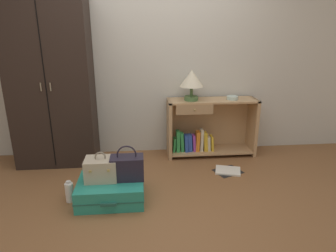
{
  "coord_description": "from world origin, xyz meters",
  "views": [
    {
      "loc": [
        -0.14,
        -2.31,
        1.57
      ],
      "look_at": [
        0.15,
        0.8,
        0.55
      ],
      "focal_mm": 31.79,
      "sensor_mm": 36.0,
      "label": 1
    }
  ],
  "objects_px": {
    "train_case": "(101,169)",
    "suitcase_large": "(111,190)",
    "bowl": "(232,98)",
    "bottle": "(69,192)",
    "open_book_on_floor": "(228,171)",
    "table_lamp": "(192,80)",
    "wardrobe": "(52,83)",
    "bookshelf": "(207,128)",
    "handbag": "(127,167)"
  },
  "relations": [
    {
      "from": "table_lamp",
      "to": "handbag",
      "type": "xyz_separation_m",
      "value": [
        -0.77,
        -0.96,
        -0.67
      ]
    },
    {
      "from": "train_case",
      "to": "bowl",
      "type": "bearing_deg",
      "value": 31.58
    },
    {
      "from": "bottle",
      "to": "open_book_on_floor",
      "type": "xyz_separation_m",
      "value": [
        1.68,
        0.47,
        -0.09
      ]
    },
    {
      "from": "bottle",
      "to": "table_lamp",
      "type": "bearing_deg",
      "value": 36.48
    },
    {
      "from": "wardrobe",
      "to": "bookshelf",
      "type": "distance_m",
      "value": 1.96
    },
    {
      "from": "train_case",
      "to": "suitcase_large",
      "type": "bearing_deg",
      "value": -19.74
    },
    {
      "from": "bookshelf",
      "to": "bowl",
      "type": "distance_m",
      "value": 0.5
    },
    {
      "from": "bowl",
      "to": "suitcase_large",
      "type": "distance_m",
      "value": 1.86
    },
    {
      "from": "bowl",
      "to": "train_case",
      "type": "distance_m",
      "value": 1.85
    },
    {
      "from": "open_book_on_floor",
      "to": "bowl",
      "type": "bearing_deg",
      "value": 72.82
    },
    {
      "from": "wardrobe",
      "to": "suitcase_large",
      "type": "distance_m",
      "value": 1.47
    },
    {
      "from": "bookshelf",
      "to": "wardrobe",
      "type": "bearing_deg",
      "value": -178.06
    },
    {
      "from": "table_lamp",
      "to": "bowl",
      "type": "bearing_deg",
      "value": -0.69
    },
    {
      "from": "train_case",
      "to": "wardrobe",
      "type": "bearing_deg",
      "value": 124.11
    },
    {
      "from": "wardrobe",
      "to": "bottle",
      "type": "bearing_deg",
      "value": -71.63
    },
    {
      "from": "bowl",
      "to": "suitcase_large",
      "type": "height_order",
      "value": "bowl"
    },
    {
      "from": "bottle",
      "to": "handbag",
      "type": "bearing_deg",
      "value": 2.0
    },
    {
      "from": "bowl",
      "to": "bottle",
      "type": "height_order",
      "value": "bowl"
    },
    {
      "from": "bowl",
      "to": "suitcase_large",
      "type": "xyz_separation_m",
      "value": [
        -1.45,
        -0.97,
        -0.65
      ]
    },
    {
      "from": "bottle",
      "to": "bowl",
      "type": "bearing_deg",
      "value": 27.82
    },
    {
      "from": "handbag",
      "to": "open_book_on_floor",
      "type": "bearing_deg",
      "value": 21.69
    },
    {
      "from": "handbag",
      "to": "suitcase_large",
      "type": "bearing_deg",
      "value": -172.96
    },
    {
      "from": "bowl",
      "to": "open_book_on_floor",
      "type": "xyz_separation_m",
      "value": [
        -0.15,
        -0.5,
        -0.75
      ]
    },
    {
      "from": "table_lamp",
      "to": "train_case",
      "type": "bearing_deg",
      "value": -136.91
    },
    {
      "from": "bookshelf",
      "to": "train_case",
      "type": "height_order",
      "value": "bookshelf"
    },
    {
      "from": "bowl",
      "to": "handbag",
      "type": "xyz_separation_m",
      "value": [
        -1.29,
        -0.95,
        -0.43
      ]
    },
    {
      "from": "train_case",
      "to": "bottle",
      "type": "xyz_separation_m",
      "value": [
        -0.31,
        -0.03,
        -0.21
      ]
    },
    {
      "from": "suitcase_large",
      "to": "handbag",
      "type": "relative_size",
      "value": 1.85
    },
    {
      "from": "bookshelf",
      "to": "train_case",
      "type": "bearing_deg",
      "value": -141.57
    },
    {
      "from": "table_lamp",
      "to": "handbag",
      "type": "bearing_deg",
      "value": -128.72
    },
    {
      "from": "bowl",
      "to": "train_case",
      "type": "height_order",
      "value": "bowl"
    },
    {
      "from": "bookshelf",
      "to": "handbag",
      "type": "xyz_separation_m",
      "value": [
        -0.99,
        -0.99,
        -0.03
      ]
    },
    {
      "from": "suitcase_large",
      "to": "bowl",
      "type": "bearing_deg",
      "value": 33.85
    },
    {
      "from": "table_lamp",
      "to": "train_case",
      "type": "xyz_separation_m",
      "value": [
        -1.01,
        -0.95,
        -0.68
      ]
    },
    {
      "from": "handbag",
      "to": "bottle",
      "type": "distance_m",
      "value": 0.6
    },
    {
      "from": "bookshelf",
      "to": "bottle",
      "type": "relative_size",
      "value": 5.3
    },
    {
      "from": "table_lamp",
      "to": "bottle",
      "type": "distance_m",
      "value": 1.87
    },
    {
      "from": "wardrobe",
      "to": "bottle",
      "type": "relative_size",
      "value": 9.21
    },
    {
      "from": "bowl",
      "to": "bookshelf",
      "type": "bearing_deg",
      "value": 172.02
    },
    {
      "from": "bowl",
      "to": "bottle",
      "type": "bearing_deg",
      "value": -152.18
    },
    {
      "from": "table_lamp",
      "to": "suitcase_large",
      "type": "relative_size",
      "value": 0.59
    },
    {
      "from": "suitcase_large",
      "to": "train_case",
      "type": "relative_size",
      "value": 2.11
    },
    {
      "from": "table_lamp",
      "to": "suitcase_large",
      "type": "xyz_separation_m",
      "value": [
        -0.93,
        -0.98,
        -0.89
      ]
    },
    {
      "from": "suitcase_large",
      "to": "table_lamp",
      "type": "bearing_deg",
      "value": 46.43
    },
    {
      "from": "bowl",
      "to": "train_case",
      "type": "relative_size",
      "value": 0.47
    },
    {
      "from": "handbag",
      "to": "table_lamp",
      "type": "bearing_deg",
      "value": 51.28
    },
    {
      "from": "bookshelf",
      "to": "bottle",
      "type": "distance_m",
      "value": 1.86
    },
    {
      "from": "suitcase_large",
      "to": "handbag",
      "type": "xyz_separation_m",
      "value": [
        0.16,
        0.02,
        0.22
      ]
    },
    {
      "from": "table_lamp",
      "to": "handbag",
      "type": "height_order",
      "value": "table_lamp"
    },
    {
      "from": "handbag",
      "to": "wardrobe",
      "type": "bearing_deg",
      "value": 133.06
    }
  ]
}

